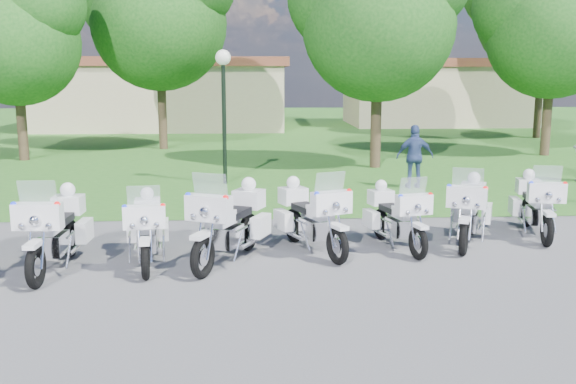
{
  "coord_description": "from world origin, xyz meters",
  "views": [
    {
      "loc": [
        -0.56,
        -10.84,
        3.17
      ],
      "look_at": [
        0.05,
        1.2,
        0.95
      ],
      "focal_mm": 40.0,
      "sensor_mm": 36.0,
      "label": 1
    }
  ],
  "objects_px": {
    "motorcycle_3": "(147,228)",
    "bystander_c": "(415,157)",
    "motorcycle_4": "(231,222)",
    "lamp_post": "(223,83)",
    "motorcycle_5": "(311,216)",
    "motorcycle_6": "(396,216)",
    "motorcycle_2": "(56,229)",
    "motorcycle_7": "(470,209)",
    "motorcycle_8": "(536,204)"
  },
  "relations": [
    {
      "from": "motorcycle_3",
      "to": "bystander_c",
      "type": "height_order",
      "value": "bystander_c"
    },
    {
      "from": "motorcycle_4",
      "to": "bystander_c",
      "type": "distance_m",
      "value": 8.5
    },
    {
      "from": "motorcycle_4",
      "to": "lamp_post",
      "type": "height_order",
      "value": "lamp_post"
    },
    {
      "from": "motorcycle_5",
      "to": "motorcycle_4",
      "type": "bearing_deg",
      "value": -0.65
    },
    {
      "from": "motorcycle_4",
      "to": "motorcycle_6",
      "type": "bearing_deg",
      "value": -142.14
    },
    {
      "from": "lamp_post",
      "to": "bystander_c",
      "type": "distance_m",
      "value": 5.83
    },
    {
      "from": "lamp_post",
      "to": "bystander_c",
      "type": "bearing_deg",
      "value": -10.58
    },
    {
      "from": "motorcycle_2",
      "to": "motorcycle_3",
      "type": "xyz_separation_m",
      "value": [
        1.44,
        0.24,
        -0.06
      ]
    },
    {
      "from": "motorcycle_3",
      "to": "motorcycle_4",
      "type": "bearing_deg",
      "value": 175.09
    },
    {
      "from": "bystander_c",
      "to": "motorcycle_3",
      "type": "bearing_deg",
      "value": 48.38
    },
    {
      "from": "lamp_post",
      "to": "motorcycle_4",
      "type": "bearing_deg",
      "value": -86.65
    },
    {
      "from": "motorcycle_3",
      "to": "motorcycle_2",
      "type": "bearing_deg",
      "value": 2.27
    },
    {
      "from": "motorcycle_2",
      "to": "motorcycle_4",
      "type": "bearing_deg",
      "value": -172.93
    },
    {
      "from": "motorcycle_7",
      "to": "motorcycle_6",
      "type": "bearing_deg",
      "value": 32.59
    },
    {
      "from": "motorcycle_3",
      "to": "motorcycle_7",
      "type": "height_order",
      "value": "motorcycle_7"
    },
    {
      "from": "motorcycle_6",
      "to": "motorcycle_8",
      "type": "distance_m",
      "value": 3.09
    },
    {
      "from": "motorcycle_8",
      "to": "lamp_post",
      "type": "xyz_separation_m",
      "value": [
        -6.47,
        6.41,
        2.31
      ]
    },
    {
      "from": "bystander_c",
      "to": "motorcycle_6",
      "type": "bearing_deg",
      "value": 73.47
    },
    {
      "from": "motorcycle_2",
      "to": "motorcycle_4",
      "type": "relative_size",
      "value": 1.04
    },
    {
      "from": "motorcycle_4",
      "to": "lamp_post",
      "type": "bearing_deg",
      "value": -63.03
    },
    {
      "from": "lamp_post",
      "to": "motorcycle_6",
      "type": "bearing_deg",
      "value": -64.13
    },
    {
      "from": "lamp_post",
      "to": "bystander_c",
      "type": "relative_size",
      "value": 2.17
    },
    {
      "from": "motorcycle_3",
      "to": "motorcycle_6",
      "type": "xyz_separation_m",
      "value": [
        4.43,
        0.83,
        -0.02
      ]
    },
    {
      "from": "motorcycle_2",
      "to": "motorcycle_8",
      "type": "bearing_deg",
      "value": -167.22
    },
    {
      "from": "motorcycle_7",
      "to": "motorcycle_5",
      "type": "bearing_deg",
      "value": 31.19
    },
    {
      "from": "motorcycle_4",
      "to": "motorcycle_2",
      "type": "bearing_deg",
      "value": 29.68
    },
    {
      "from": "motorcycle_4",
      "to": "motorcycle_8",
      "type": "relative_size",
      "value": 1.03
    },
    {
      "from": "motorcycle_2",
      "to": "motorcycle_8",
      "type": "xyz_separation_m",
      "value": [
        8.86,
        1.84,
        -0.04
      ]
    },
    {
      "from": "motorcycle_2",
      "to": "motorcycle_4",
      "type": "height_order",
      "value": "motorcycle_4"
    },
    {
      "from": "motorcycle_3",
      "to": "lamp_post",
      "type": "distance_m",
      "value": 8.39
    },
    {
      "from": "motorcycle_7",
      "to": "motorcycle_8",
      "type": "distance_m",
      "value": 1.61
    },
    {
      "from": "motorcycle_3",
      "to": "motorcycle_6",
      "type": "bearing_deg",
      "value": -176.77
    },
    {
      "from": "motorcycle_2",
      "to": "bystander_c",
      "type": "xyz_separation_m",
      "value": [
        7.75,
        7.25,
        0.22
      ]
    },
    {
      "from": "motorcycle_2",
      "to": "bystander_c",
      "type": "distance_m",
      "value": 10.61
    },
    {
      "from": "motorcycle_8",
      "to": "bystander_c",
      "type": "height_order",
      "value": "bystander_c"
    },
    {
      "from": "motorcycle_3",
      "to": "motorcycle_4",
      "type": "xyz_separation_m",
      "value": [
        1.41,
        0.06,
        0.08
      ]
    },
    {
      "from": "motorcycle_3",
      "to": "motorcycle_7",
      "type": "distance_m",
      "value": 5.99
    },
    {
      "from": "motorcycle_2",
      "to": "lamp_post",
      "type": "distance_m",
      "value": 8.88
    },
    {
      "from": "motorcycle_5",
      "to": "motorcycle_8",
      "type": "height_order",
      "value": "motorcycle_5"
    },
    {
      "from": "motorcycle_4",
      "to": "motorcycle_8",
      "type": "xyz_separation_m",
      "value": [
        6.0,
        1.54,
        -0.06
      ]
    },
    {
      "from": "motorcycle_6",
      "to": "motorcycle_4",
      "type": "bearing_deg",
      "value": 0.06
    },
    {
      "from": "motorcycle_4",
      "to": "motorcycle_7",
      "type": "xyz_separation_m",
      "value": [
        4.48,
        1.0,
        -0.04
      ]
    },
    {
      "from": "motorcycle_2",
      "to": "lamp_post",
      "type": "xyz_separation_m",
      "value": [
        2.39,
        8.25,
        2.26
      ]
    },
    {
      "from": "lamp_post",
      "to": "bystander_c",
      "type": "height_order",
      "value": "lamp_post"
    },
    {
      "from": "motorcycle_6",
      "to": "lamp_post",
      "type": "relative_size",
      "value": 0.54
    },
    {
      "from": "motorcycle_7",
      "to": "motorcycle_2",
      "type": "bearing_deg",
      "value": 33.52
    },
    {
      "from": "motorcycle_6",
      "to": "bystander_c",
      "type": "bearing_deg",
      "value": -121.09
    },
    {
      "from": "motorcycle_3",
      "to": "motorcycle_4",
      "type": "distance_m",
      "value": 1.42
    },
    {
      "from": "motorcycle_8",
      "to": "lamp_post",
      "type": "distance_m",
      "value": 9.39
    },
    {
      "from": "motorcycle_7",
      "to": "lamp_post",
      "type": "distance_m",
      "value": 8.83
    }
  ]
}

